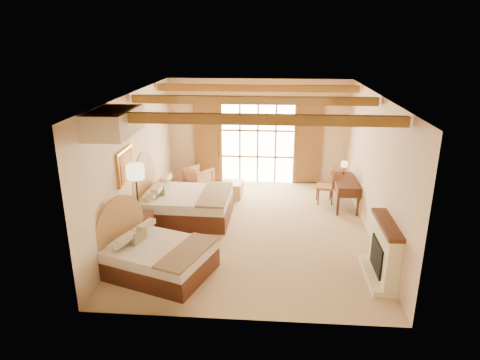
# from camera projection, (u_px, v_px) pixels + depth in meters

# --- Properties ---
(floor) EXTENTS (7.00, 7.00, 0.00)m
(floor) POSITION_uv_depth(u_px,v_px,m) (252.00, 228.00, 10.34)
(floor) COLOR tan
(floor) RESTS_ON ground
(wall_back) EXTENTS (5.50, 0.00, 5.50)m
(wall_back) POSITION_uv_depth(u_px,v_px,m) (258.00, 132.00, 13.12)
(wall_back) COLOR beige
(wall_back) RESTS_ON ground
(wall_left) EXTENTS (0.00, 7.00, 7.00)m
(wall_left) POSITION_uv_depth(u_px,v_px,m) (135.00, 162.00, 10.02)
(wall_left) COLOR beige
(wall_left) RESTS_ON ground
(wall_right) EXTENTS (0.00, 7.00, 7.00)m
(wall_right) POSITION_uv_depth(u_px,v_px,m) (374.00, 168.00, 9.62)
(wall_right) COLOR beige
(wall_right) RESTS_ON ground
(ceiling) EXTENTS (7.00, 7.00, 0.00)m
(ceiling) POSITION_uv_depth(u_px,v_px,m) (253.00, 95.00, 9.30)
(ceiling) COLOR #AC6435
(ceiling) RESTS_ON ground
(ceiling_beams) EXTENTS (5.39, 4.60, 0.18)m
(ceiling_beams) POSITION_uv_depth(u_px,v_px,m) (253.00, 100.00, 9.33)
(ceiling_beams) COLOR olive
(ceiling_beams) RESTS_ON ceiling
(french_doors) EXTENTS (3.95, 0.08, 2.60)m
(french_doors) POSITION_uv_depth(u_px,v_px,m) (258.00, 143.00, 13.17)
(french_doors) COLOR white
(french_doors) RESTS_ON ground
(fireplace) EXTENTS (0.46, 1.40, 1.16)m
(fireplace) POSITION_uv_depth(u_px,v_px,m) (383.00, 254.00, 8.09)
(fireplace) COLOR beige
(fireplace) RESTS_ON ground
(painting) EXTENTS (0.06, 0.95, 0.75)m
(painting) POSITION_uv_depth(u_px,v_px,m) (126.00, 166.00, 9.26)
(painting) COLOR gold
(painting) RESTS_ON wall_left
(canopy_valance) EXTENTS (0.70, 1.40, 0.45)m
(canopy_valance) POSITION_uv_depth(u_px,v_px,m) (114.00, 122.00, 7.67)
(canopy_valance) COLOR beige
(canopy_valance) RESTS_ON ceiling
(bed_near) EXTENTS (2.38, 2.01, 1.27)m
(bed_near) POSITION_uv_depth(u_px,v_px,m) (152.00, 255.00, 8.31)
(bed_near) COLOR #492618
(bed_near) RESTS_ON floor
(bed_far) EXTENTS (2.29, 1.77, 1.48)m
(bed_far) POSITION_uv_depth(u_px,v_px,m) (179.00, 202.00, 10.76)
(bed_far) COLOR #492618
(bed_far) RESTS_ON floor
(nightstand) EXTENTS (0.64, 0.64, 0.66)m
(nightstand) POSITION_uv_depth(u_px,v_px,m) (141.00, 229.00, 9.52)
(nightstand) COLOR #492618
(nightstand) RESTS_ON floor
(floor_lamp) EXTENTS (0.38, 0.38, 1.78)m
(floor_lamp) POSITION_uv_depth(u_px,v_px,m) (136.00, 176.00, 9.30)
(floor_lamp) COLOR #332114
(floor_lamp) RESTS_ON floor
(armchair) EXTENTS (0.98, 0.99, 0.65)m
(armchair) POSITION_uv_depth(u_px,v_px,m) (198.00, 178.00, 12.94)
(armchair) COLOR #A66D4B
(armchair) RESTS_ON floor
(ottoman) EXTENTS (0.65, 0.65, 0.43)m
(ottoman) POSITION_uv_depth(u_px,v_px,m) (232.00, 189.00, 12.27)
(ottoman) COLOR tan
(ottoman) RESTS_ON floor
(desk) EXTENTS (0.64, 1.42, 0.76)m
(desk) POSITION_uv_depth(u_px,v_px,m) (344.00, 192.00, 11.54)
(desk) COLOR #492618
(desk) RESTS_ON floor
(desk_chair) EXTENTS (0.54, 0.54, 1.06)m
(desk_chair) POSITION_uv_depth(u_px,v_px,m) (326.00, 191.00, 11.80)
(desk_chair) COLOR #9E793F
(desk_chair) RESTS_ON floor
(desk_lamp) EXTENTS (0.18, 0.18, 0.35)m
(desk_lamp) POSITION_uv_depth(u_px,v_px,m) (344.00, 165.00, 11.80)
(desk_lamp) COLOR #332114
(desk_lamp) RESTS_ON desk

